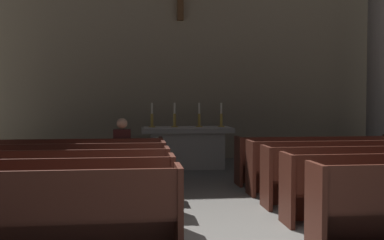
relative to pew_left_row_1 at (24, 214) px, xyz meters
The scene contains 16 objects.
pew_left_row_1 is the anchor object (origin of this frame).
pew_left_row_2 0.95m from the pew_left_row_1, 90.00° to the left, with size 3.20×0.50×0.95m.
pew_left_row_3 1.91m from the pew_left_row_1, 90.00° to the left, with size 3.20×0.50×0.95m.
pew_left_row_4 2.86m from the pew_left_row_1, 90.00° to the left, with size 3.20×0.50×0.95m.
pew_left_row_5 3.81m from the pew_left_row_1, 90.00° to the left, with size 3.20×0.50×0.95m.
pew_right_row_3 5.02m from the pew_left_row_1, 22.28° to the left, with size 3.20×0.50×0.95m.
pew_right_row_4 5.46m from the pew_left_row_1, 31.58° to the left, with size 3.20×0.50×0.95m.
pew_right_row_5 6.01m from the pew_left_row_1, 39.34° to the left, with size 3.20×0.50×0.95m.
column_right_second 10.00m from the pew_left_row_1, 39.62° to the left, with size 1.19×1.19×7.22m.
altar 6.59m from the pew_left_row_1, 69.34° to the left, with size 2.20×0.90×1.01m.
candlestick_outer_left 6.38m from the pew_left_row_1, 76.55° to the left, with size 0.16×0.16×0.59m.
candlestick_inner_left 6.53m from the pew_left_row_1, 71.82° to the left, with size 0.16×0.16×0.59m.
candlestick_inner_right 6.74m from the pew_left_row_1, 66.94° to the left, with size 0.16×0.16×0.59m.
candlestick_outer_right 6.97m from the pew_left_row_1, 62.76° to the left, with size 0.16×0.16×0.59m.
apse_with_cross 9.20m from the pew_left_row_1, 73.96° to the left, with size 11.30×0.42×8.39m.
lone_worshipper 3.95m from the pew_left_row_1, 77.60° to the left, with size 0.32×0.43×1.32m.
Camera 1 is at (-1.17, -4.69, 1.61)m, focal length 41.87 mm.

